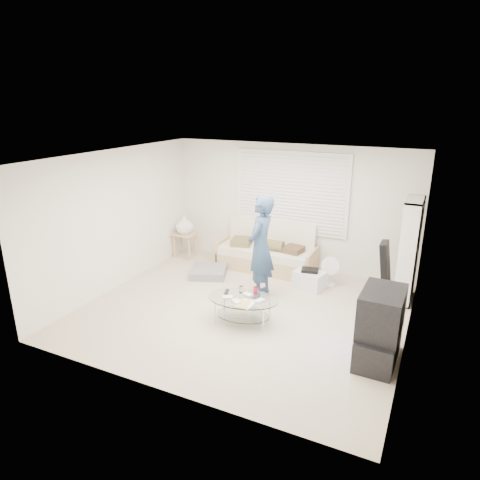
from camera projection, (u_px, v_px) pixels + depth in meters
The scene contains 13 objects.
ground at pixel (243, 310), 7.04m from camera, with size 5.00×5.00×0.00m, color #B7A98E.
room_shell at pixel (256, 208), 6.93m from camera, with size 5.02×4.52×2.51m.
window_blinds at pixel (291, 193), 8.43m from camera, with size 2.32×0.08×1.62m.
futon_sofa at pixel (267, 254), 8.68m from camera, with size 1.98×0.80×0.97m.
grey_floor_pillow at pixel (209, 272), 8.42m from camera, with size 0.67×0.67×0.15m, color gray.
side_table at pixel (184, 226), 9.22m from camera, with size 0.47×0.38×0.94m.
bookshelf at pixel (409, 251), 7.17m from camera, with size 0.28×0.75×1.78m.
guitar_case at pixel (384, 274), 7.33m from camera, with size 0.36×0.37×1.01m.
floor_fan at pixel (331, 269), 7.89m from camera, with size 0.35×0.23×0.57m.
storage_bin at pixel (309, 279), 7.82m from camera, with size 0.61×0.49×0.38m.
tv_unit at pixel (380, 327), 5.56m from camera, with size 0.53×0.94×1.01m.
coffee_table at pixel (243, 303), 6.57m from camera, with size 1.19×0.86×0.53m.
standing_person at pixel (261, 247), 7.29m from camera, with size 0.66×0.43×1.81m, color navy.
Camera 1 is at (2.67, -5.72, 3.32)m, focal length 32.00 mm.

